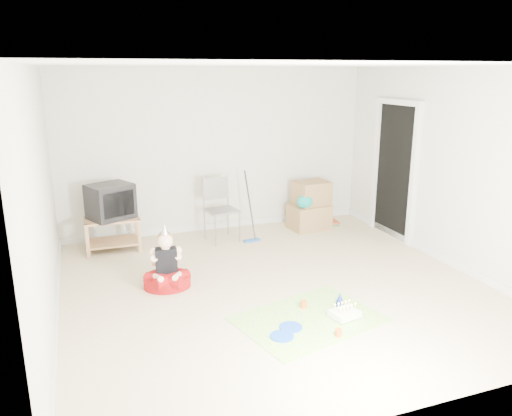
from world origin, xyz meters
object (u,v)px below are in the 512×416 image
object	(u,v)px
folding_chair	(222,210)
birthday_cake	(345,314)
tv_stand	(113,231)
cardboard_boxes	(310,206)
crt_tv	(110,201)
seated_woman	(167,273)

from	to	relation	value
folding_chair	birthday_cake	world-z (taller)	folding_chair
tv_stand	cardboard_boxes	size ratio (longest dim) A/B	0.99
tv_stand	folding_chair	world-z (taller)	folding_chair
crt_tv	folding_chair	world-z (taller)	folding_chair
tv_stand	seated_woman	size ratio (longest dim) A/B	0.96
tv_stand	crt_tv	bearing A→B (deg)	-33.69
tv_stand	cardboard_boxes	distance (m)	3.15
cardboard_boxes	birthday_cake	xyz separation A→B (m)	(-1.02, -2.96, -0.34)
birthday_cake	crt_tv	bearing A→B (deg)	125.31
crt_tv	seated_woman	bearing A→B (deg)	-97.25
cardboard_boxes	tv_stand	bearing A→B (deg)	179.01
tv_stand	birthday_cake	bearing A→B (deg)	-54.69
seated_woman	birthday_cake	size ratio (longest dim) A/B	2.48
cardboard_boxes	crt_tv	bearing A→B (deg)	179.01
birthday_cake	seated_woman	bearing A→B (deg)	138.60
crt_tv	folding_chair	bearing A→B (deg)	-29.95
folding_chair	cardboard_boxes	bearing A→B (deg)	3.23
crt_tv	birthday_cake	bearing A→B (deg)	-79.64
cardboard_boxes	seated_woman	world-z (taller)	seated_woman
tv_stand	birthday_cake	world-z (taller)	tv_stand
crt_tv	birthday_cake	xyz separation A→B (m)	(2.13, -3.01, -0.69)
tv_stand	seated_woman	bearing A→B (deg)	-72.30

